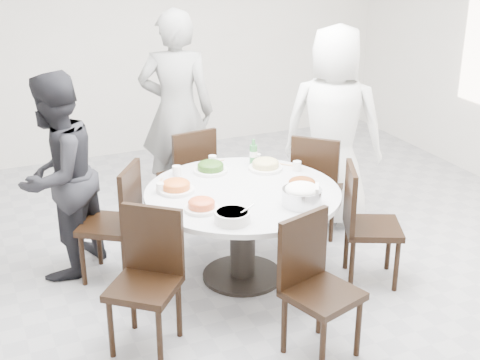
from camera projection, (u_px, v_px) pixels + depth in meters
name	position (u px, v px, depth m)	size (l,w,h in m)	color
floor	(259.00, 252.00, 5.75)	(6.00, 6.00, 0.01)	#A4A4A9
wall_back	(151.00, 35.00, 7.78)	(6.00, 0.01, 2.80)	white
dining_table	(243.00, 235.00, 5.23)	(1.50, 1.50, 0.75)	silver
chair_ne	(319.00, 183.00, 5.97)	(0.42, 0.42, 0.95)	black
chair_n	(186.00, 176.00, 6.13)	(0.42, 0.42, 0.95)	black
chair_nw	(109.00, 222.00, 5.21)	(0.42, 0.42, 0.95)	black
chair_sw	(144.00, 284.00, 4.34)	(0.42, 0.42, 0.95)	black
chair_s	(323.00, 291.00, 4.26)	(0.42, 0.42, 0.95)	black
chair_se	(373.00, 225.00, 5.16)	(0.42, 0.42, 0.95)	black
diner_right	(333.00, 128.00, 6.01)	(0.90, 0.59, 1.85)	white
diner_middle	(177.00, 112.00, 6.31)	(0.71, 0.46, 1.94)	black
diner_left	(57.00, 177.00, 5.17)	(0.80, 0.62, 1.64)	black
dish_greens	(211.00, 168.00, 5.44)	(0.28, 0.28, 0.07)	white
dish_pale	(266.00, 165.00, 5.49)	(0.28, 0.28, 0.08)	white
dish_orange	(176.00, 187.00, 5.06)	(0.28, 0.28, 0.07)	white
dish_redbrown	(302.00, 186.00, 5.09)	(0.26, 0.26, 0.07)	white
dish_tofu	(202.00, 206.00, 4.74)	(0.25, 0.25, 0.06)	white
rice_bowl	(302.00, 197.00, 4.82)	(0.29, 0.29, 0.12)	silver
soup_bowl	(232.00, 217.00, 4.57)	(0.25, 0.25, 0.08)	white
beverage_bottle	(253.00, 152.00, 5.57)	(0.06, 0.06, 0.22)	#2F773A
tea_cups	(217.00, 161.00, 5.59)	(0.07, 0.07, 0.08)	white
chopsticks	(209.00, 163.00, 5.62)	(0.24, 0.04, 0.01)	tan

